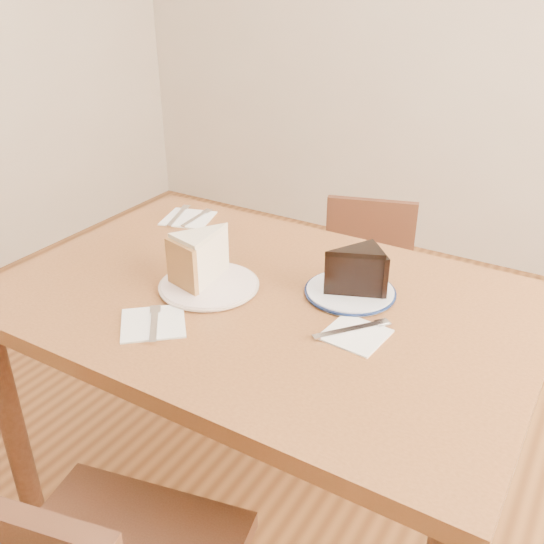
{
  "coord_description": "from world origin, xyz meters",
  "views": [
    {
      "loc": [
        0.63,
        -1.01,
        1.44
      ],
      "look_at": [
        0.01,
        0.03,
        0.8
      ],
      "focal_mm": 40.0,
      "sensor_mm": 36.0,
      "label": 1
    }
  ],
  "objects_px": {
    "chair_far": "(363,299)",
    "carrot_cake": "(207,257)",
    "table": "(263,332)",
    "plate_navy": "(350,292)",
    "chocolate_cake": "(351,273)",
    "plate_cream": "(209,285)"
  },
  "relations": [
    {
      "from": "table",
      "to": "plate_navy",
      "type": "bearing_deg",
      "value": 32.32
    },
    {
      "from": "table",
      "to": "carrot_cake",
      "type": "bearing_deg",
      "value": -175.22
    },
    {
      "from": "chair_far",
      "to": "table",
      "type": "bearing_deg",
      "value": 73.86
    },
    {
      "from": "chair_far",
      "to": "carrot_cake",
      "type": "distance_m",
      "value": 0.81
    },
    {
      "from": "plate_navy",
      "to": "chocolate_cake",
      "type": "xyz_separation_m",
      "value": [
        0.0,
        -0.01,
        0.05
      ]
    },
    {
      "from": "carrot_cake",
      "to": "plate_navy",
      "type": "bearing_deg",
      "value": 34.68
    },
    {
      "from": "plate_cream",
      "to": "carrot_cake",
      "type": "distance_m",
      "value": 0.07
    },
    {
      "from": "chair_far",
      "to": "plate_navy",
      "type": "bearing_deg",
      "value": 90.52
    },
    {
      "from": "chair_far",
      "to": "plate_navy",
      "type": "relative_size",
      "value": 3.61
    },
    {
      "from": "table",
      "to": "carrot_cake",
      "type": "relative_size",
      "value": 8.85
    },
    {
      "from": "table",
      "to": "chocolate_cake",
      "type": "relative_size",
      "value": 9.81
    },
    {
      "from": "carrot_cake",
      "to": "chocolate_cake",
      "type": "relative_size",
      "value": 1.11
    },
    {
      "from": "plate_cream",
      "to": "chocolate_cake",
      "type": "xyz_separation_m",
      "value": [
        0.3,
        0.13,
        0.05
      ]
    },
    {
      "from": "carrot_cake",
      "to": "chair_far",
      "type": "bearing_deg",
      "value": 93.43
    },
    {
      "from": "plate_cream",
      "to": "plate_navy",
      "type": "distance_m",
      "value": 0.32
    },
    {
      "from": "plate_cream",
      "to": "chocolate_cake",
      "type": "distance_m",
      "value": 0.33
    },
    {
      "from": "chair_far",
      "to": "plate_cream",
      "type": "relative_size",
      "value": 3.23
    },
    {
      "from": "table",
      "to": "chocolate_cake",
      "type": "height_order",
      "value": "chocolate_cake"
    },
    {
      "from": "carrot_cake",
      "to": "chocolate_cake",
      "type": "bearing_deg",
      "value": 32.91
    },
    {
      "from": "table",
      "to": "plate_navy",
      "type": "height_order",
      "value": "plate_navy"
    },
    {
      "from": "carrot_cake",
      "to": "chocolate_cake",
      "type": "xyz_separation_m",
      "value": [
        0.32,
        0.11,
        -0.01
      ]
    },
    {
      "from": "chair_far",
      "to": "carrot_cake",
      "type": "xyz_separation_m",
      "value": [
        -0.13,
        -0.68,
        0.42
      ]
    }
  ]
}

